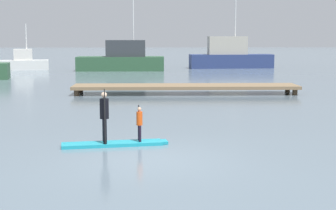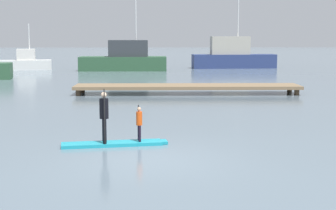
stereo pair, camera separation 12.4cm
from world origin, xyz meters
name	(u,v)px [view 1 (the left image)]	position (x,y,z in m)	size (l,w,h in m)	color
ground_plane	(151,159)	(0.00, 0.00, 0.00)	(240.00, 240.00, 0.00)	slate
paddleboard_near	(115,144)	(-1.11, 1.78, 0.05)	(3.22, 1.09, 0.10)	#1E9EB2
paddler_adult	(104,114)	(-1.40, 1.72, 0.97)	(0.31, 0.48, 1.64)	black
paddler_child_solo	(139,122)	(-0.37, 1.91, 0.68)	(0.21, 0.37, 1.09)	black
fishing_boat_white_large	(230,57)	(7.66, 37.66, 1.14)	(8.34, 2.49, 8.24)	navy
motor_boat_small_navy	(122,59)	(-2.83, 34.36, 1.03)	(7.97, 2.46, 6.84)	#2D5638
trawler_grey_distant	(21,63)	(-12.36, 35.45, 0.70)	(5.39, 2.46, 4.31)	silver
floating_dock	(186,87)	(1.86, 15.38, 0.40)	(12.58, 2.18, 0.50)	#846B4C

